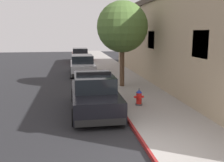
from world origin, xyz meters
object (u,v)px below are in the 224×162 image
(police_cruiser, at_px, (94,94))
(street_tree, at_px, (122,27))
(parked_car_silver_ahead, at_px, (82,65))
(fire_hydrant, at_px, (139,97))
(parked_car_dark_far, at_px, (80,55))

(police_cruiser, bearing_deg, street_tree, 64.55)
(parked_car_silver_ahead, distance_m, street_tree, 6.60)
(police_cruiser, distance_m, parked_car_silver_ahead, 9.88)
(fire_hydrant, height_order, street_tree, street_tree)
(parked_car_silver_ahead, relative_size, street_tree, 0.96)
(police_cruiser, height_order, parked_car_silver_ahead, police_cruiser)
(police_cruiser, xyz_separation_m, street_tree, (2.07, 4.35, 2.90))
(fire_hydrant, distance_m, street_tree, 5.30)
(parked_car_silver_ahead, bearing_deg, police_cruiser, -89.54)
(parked_car_dark_far, bearing_deg, police_cruiser, -90.20)
(parked_car_silver_ahead, bearing_deg, street_tree, -68.77)
(parked_car_silver_ahead, xyz_separation_m, street_tree, (2.15, -5.53, 2.90))
(parked_car_silver_ahead, bearing_deg, parked_car_dark_far, 89.10)
(parked_car_dark_far, bearing_deg, parked_car_silver_ahead, -90.90)
(parked_car_silver_ahead, height_order, fire_hydrant, parked_car_silver_ahead)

